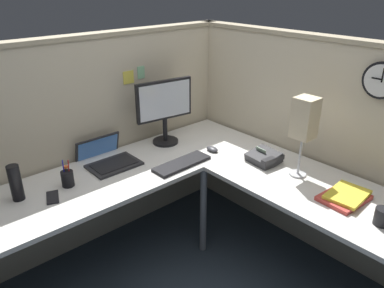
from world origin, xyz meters
name	(u,v)px	position (x,y,z in m)	size (l,w,h in m)	color
ground_plane	(202,269)	(0.00, 0.00, 0.00)	(6.80, 6.80, 0.00)	#2D3842
cubicle_wall_back	(85,146)	(-0.36, 0.87, 0.79)	(2.57, 0.12, 1.58)	beige
cubicle_wall_right	(315,147)	(0.87, -0.27, 0.79)	(0.12, 2.37, 1.58)	beige
desk	(191,206)	(-0.15, -0.05, 0.63)	(2.35, 2.15, 0.73)	silver
monitor	(165,107)	(0.20, 0.64, 1.02)	(0.46, 0.20, 0.50)	black
laptop	(107,158)	(-0.31, 0.66, 0.75)	(0.34, 0.38, 0.22)	#232326
keyboard	(182,164)	(0.04, 0.26, 0.74)	(0.43, 0.14, 0.02)	black
computer_mouse	(212,149)	(0.36, 0.28, 0.75)	(0.06, 0.10, 0.03)	#38383D
pen_cup	(68,178)	(-0.67, 0.52, 0.78)	(0.08, 0.08, 0.18)	black
cell_phone	(53,197)	(-0.80, 0.44, 0.73)	(0.07, 0.14, 0.01)	black
thermos_flask	(16,183)	(-0.95, 0.56, 0.84)	(0.07, 0.07, 0.22)	black
office_phone	(264,158)	(0.50, -0.09, 0.77)	(0.21, 0.22, 0.11)	#232326
book_stack	(345,196)	(0.48, -0.71, 0.75)	(0.30, 0.23, 0.04)	#BF3F38
desk_lamp_paper	(305,120)	(0.53, -0.35, 1.11)	(0.13, 0.13, 0.53)	#B7BABF
coffee_mug	(382,217)	(0.39, -0.95, 0.78)	(0.08, 0.08, 0.10)	black
wall_clock	(381,80)	(0.82, -0.64, 1.37)	(0.04, 0.22, 0.22)	black
pinned_note_leftmost	(129,77)	(0.01, 0.82, 1.25)	(0.09, 0.00, 0.09)	#EAD84C
pinned_note_middle	(141,72)	(0.12, 0.82, 1.27)	(0.06, 0.00, 0.09)	#8CCC99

